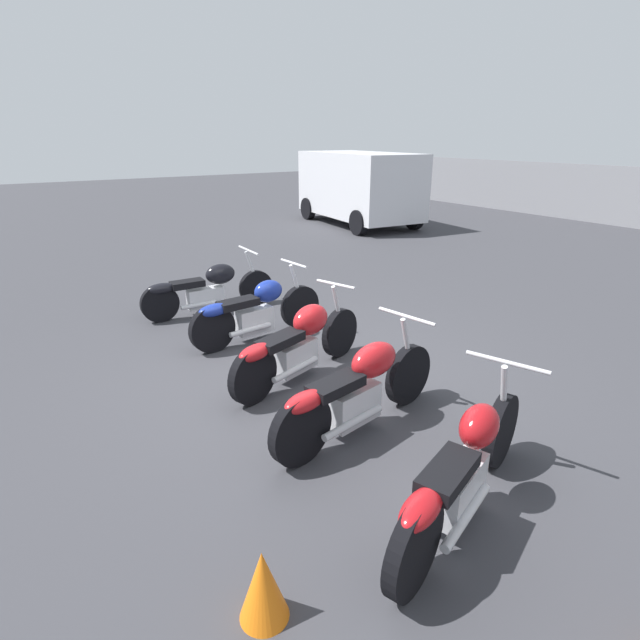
# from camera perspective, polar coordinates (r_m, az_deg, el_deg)

# --- Properties ---
(ground_plane) EXTENTS (60.00, 60.00, 0.00)m
(ground_plane) POSITION_cam_1_polar(r_m,az_deg,el_deg) (5.92, -1.54, -6.26)
(ground_plane) COLOR #38383D
(motorcycle_slot_0) EXTENTS (0.72, 2.15, 0.94)m
(motorcycle_slot_0) POSITION_cam_1_polar(r_m,az_deg,el_deg) (8.01, -12.80, 3.48)
(motorcycle_slot_0) COLOR black
(motorcycle_slot_0) RESTS_ON ground_plane
(motorcycle_slot_1) EXTENTS (0.58, 2.03, 0.99)m
(motorcycle_slot_1) POSITION_cam_1_polar(r_m,az_deg,el_deg) (6.82, -7.39, 1.01)
(motorcycle_slot_1) COLOR black
(motorcycle_slot_1) RESTS_ON ground_plane
(motorcycle_slot_2) EXTENTS (0.86, 2.07, 0.99)m
(motorcycle_slot_2) POSITION_cam_1_polar(r_m,az_deg,el_deg) (5.68, -2.44, -2.65)
(motorcycle_slot_2) COLOR black
(motorcycle_slot_2) RESTS_ON ground_plane
(motorcycle_slot_3) EXTENTS (0.71, 2.12, 1.01)m
(motorcycle_slot_3) POSITION_cam_1_polar(r_m,az_deg,el_deg) (4.68, 4.39, -7.92)
(motorcycle_slot_3) COLOR black
(motorcycle_slot_3) RESTS_ON ground_plane
(motorcycle_slot_4) EXTENTS (0.97, 2.14, 1.01)m
(motorcycle_slot_4) POSITION_cam_1_polar(r_m,az_deg,el_deg) (3.83, 16.04, -16.34)
(motorcycle_slot_4) COLOR black
(motorcycle_slot_4) RESTS_ON ground_plane
(parked_van) EXTENTS (4.60, 2.56, 2.16)m
(parked_van) POSITION_cam_1_polar(r_m,az_deg,el_deg) (16.02, 4.45, 15.12)
(parked_van) COLOR silver
(parked_van) RESTS_ON ground_plane
(traffic_cone_far) EXTENTS (0.29, 0.29, 0.48)m
(traffic_cone_far) POSITION_cam_1_polar(r_m,az_deg,el_deg) (3.25, -6.53, -27.88)
(traffic_cone_far) COLOR orange
(traffic_cone_far) RESTS_ON ground_plane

